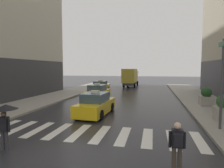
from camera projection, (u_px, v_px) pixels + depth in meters
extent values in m
plane|color=#26262B|center=(64.00, 159.00, 7.19)|extent=(160.00, 160.00, 0.00)
cube|color=silver|center=(2.00, 127.00, 11.24)|extent=(0.50, 2.80, 0.01)
cube|color=silver|center=(20.00, 128.00, 10.99)|extent=(0.50, 2.80, 0.01)
cube|color=silver|center=(39.00, 129.00, 10.74)|extent=(0.50, 2.80, 0.01)
cube|color=silver|center=(58.00, 131.00, 10.49)|extent=(0.50, 2.80, 0.01)
cube|color=silver|center=(79.00, 132.00, 10.23)|extent=(0.50, 2.80, 0.01)
cube|color=silver|center=(101.00, 134.00, 9.98)|extent=(0.50, 2.80, 0.01)
cube|color=silver|center=(123.00, 136.00, 9.73)|extent=(0.50, 2.80, 0.01)
cube|color=silver|center=(147.00, 137.00, 9.48)|extent=(0.50, 2.80, 0.01)
cube|color=silver|center=(173.00, 139.00, 9.23)|extent=(0.50, 2.80, 0.01)
cube|color=silver|center=(199.00, 141.00, 8.97)|extent=(0.50, 2.80, 0.01)
cylinder|color=#47474C|center=(222.00, 85.00, 10.15)|extent=(0.14, 0.14, 4.80)
cube|color=#196638|center=(222.00, 44.00, 10.17)|extent=(0.04, 0.84, 0.24)
cube|color=yellow|center=(96.00, 107.00, 14.24)|extent=(2.04, 4.59, 0.84)
cube|color=#384C5B|center=(95.00, 97.00, 14.09)|extent=(1.71, 2.18, 0.64)
cube|color=silver|center=(95.00, 92.00, 14.05)|extent=(0.61, 0.27, 0.18)
cylinder|color=black|center=(92.00, 106.00, 15.78)|extent=(0.26, 0.67, 0.66)
cylinder|color=black|center=(112.00, 107.00, 15.33)|extent=(0.26, 0.67, 0.66)
cylinder|color=black|center=(77.00, 113.00, 13.19)|extent=(0.26, 0.67, 0.66)
cylinder|color=black|center=(101.00, 115.00, 12.74)|extent=(0.26, 0.67, 0.66)
cube|color=#F2EAB2|center=(98.00, 101.00, 16.59)|extent=(0.20, 0.05, 0.14)
cube|color=#F2EAB2|center=(112.00, 102.00, 16.26)|extent=(0.20, 0.05, 0.14)
cube|color=yellow|center=(98.00, 94.00, 21.33)|extent=(2.00, 4.57, 0.84)
cube|color=#384C5B|center=(97.00, 88.00, 21.18)|extent=(1.69, 2.17, 0.64)
cube|color=silver|center=(97.00, 84.00, 21.15)|extent=(0.61, 0.27, 0.18)
cylinder|color=black|center=(95.00, 94.00, 22.87)|extent=(0.25, 0.67, 0.66)
cylinder|color=black|center=(108.00, 95.00, 22.44)|extent=(0.25, 0.67, 0.66)
cylinder|color=black|center=(86.00, 98.00, 20.27)|extent=(0.25, 0.67, 0.66)
cylinder|color=black|center=(101.00, 98.00, 19.84)|extent=(0.25, 0.67, 0.66)
cube|color=#F2EAB2|center=(99.00, 91.00, 23.68)|extent=(0.20, 0.05, 0.14)
cube|color=#F2EAB2|center=(109.00, 92.00, 23.36)|extent=(0.20, 0.05, 0.14)
cube|color=gold|center=(101.00, 88.00, 27.69)|extent=(1.94, 4.56, 0.84)
cube|color=#384C5B|center=(100.00, 83.00, 27.54)|extent=(1.67, 2.15, 0.64)
cube|color=silver|center=(100.00, 80.00, 27.50)|extent=(0.61, 0.26, 0.18)
cylinder|color=black|center=(97.00, 89.00, 29.19)|extent=(0.24, 0.67, 0.66)
cylinder|color=black|center=(108.00, 89.00, 28.88)|extent=(0.24, 0.67, 0.66)
cylinder|color=black|center=(92.00, 91.00, 26.54)|extent=(0.24, 0.67, 0.66)
cylinder|color=black|center=(104.00, 91.00, 26.24)|extent=(0.24, 0.67, 0.66)
cube|color=#F2EAB2|center=(100.00, 86.00, 30.03)|extent=(0.20, 0.05, 0.14)
cube|color=#F2EAB2|center=(108.00, 87.00, 29.80)|extent=(0.20, 0.05, 0.14)
cube|color=#2D2D2D|center=(130.00, 83.00, 36.27)|extent=(2.01, 6.65, 0.40)
cube|color=silver|center=(133.00, 76.00, 39.36)|extent=(2.16, 1.87, 2.10)
cube|color=#384C5B|center=(133.00, 74.00, 40.22)|extent=(1.89, 0.10, 0.95)
cube|color=gold|center=(130.00, 76.00, 35.28)|extent=(2.35, 4.87, 2.50)
cylinder|color=black|center=(128.00, 83.00, 39.52)|extent=(0.31, 0.91, 0.90)
cylinder|color=black|center=(137.00, 83.00, 39.04)|extent=(0.31, 0.91, 0.90)
cylinder|color=black|center=(124.00, 85.00, 35.13)|extent=(0.31, 0.91, 0.90)
cylinder|color=black|center=(135.00, 85.00, 34.65)|extent=(0.31, 0.91, 0.90)
cylinder|color=#333338|center=(3.00, 140.00, 7.98)|extent=(0.14, 0.14, 0.82)
cylinder|color=#333338|center=(7.00, 141.00, 7.95)|extent=(0.14, 0.14, 0.82)
cube|color=black|center=(4.00, 124.00, 7.91)|extent=(0.36, 0.24, 0.60)
sphere|color=brown|center=(4.00, 114.00, 7.87)|extent=(0.22, 0.22, 0.22)
cylinder|color=black|center=(9.00, 125.00, 7.86)|extent=(0.09, 0.09, 0.55)
cylinder|color=#4C4C4C|center=(6.00, 117.00, 7.86)|extent=(0.02, 0.02, 1.00)
cone|color=black|center=(6.00, 107.00, 7.83)|extent=(0.96, 0.96, 0.20)
cylinder|color=#473D33|center=(174.00, 159.00, 6.36)|extent=(0.14, 0.14, 0.82)
cylinder|color=#473D33|center=(179.00, 159.00, 6.32)|extent=(0.14, 0.14, 0.82)
cube|color=black|center=(177.00, 138.00, 6.28)|extent=(0.36, 0.24, 0.60)
sphere|color=beige|center=(178.00, 126.00, 6.25)|extent=(0.22, 0.22, 0.22)
cylinder|color=black|center=(170.00, 139.00, 6.34)|extent=(0.09, 0.09, 0.55)
cylinder|color=black|center=(185.00, 140.00, 6.24)|extent=(0.09, 0.09, 0.55)
cube|color=black|center=(178.00, 140.00, 6.07)|extent=(0.28, 0.18, 0.40)
cube|color=#A8A399|center=(223.00, 113.00, 12.26)|extent=(1.10, 1.10, 0.80)
sphere|color=#33662D|center=(224.00, 102.00, 12.20)|extent=(0.90, 0.90, 0.90)
cube|color=#A8A399|center=(206.00, 101.00, 16.98)|extent=(1.10, 1.10, 0.80)
sphere|color=#234C23|center=(206.00, 92.00, 16.92)|extent=(0.90, 0.90, 0.90)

